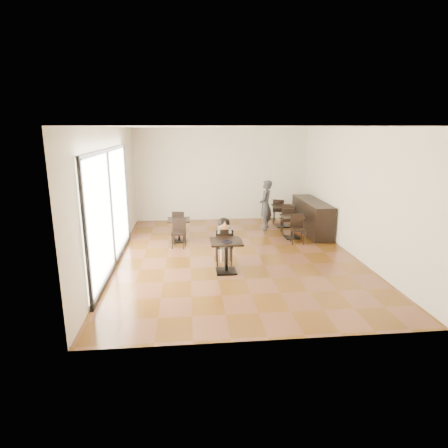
{
  "coord_description": "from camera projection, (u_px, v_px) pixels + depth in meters",
  "views": [
    {
      "loc": [
        -1.2,
        -9.05,
        3.16
      ],
      "look_at": [
        -0.37,
        -0.62,
        1.0
      ],
      "focal_mm": 30.0,
      "sensor_mm": 36.0,
      "label": 1
    }
  ],
  "objects": [
    {
      "name": "cafe_table_back",
      "position": [
        283.0,
        216.0,
        12.38
      ],
      "size": [
        0.85,
        0.85,
        0.69
      ],
      "primitive_type": null,
      "rotation": [
        0.0,
        0.0,
        -0.37
      ],
      "color": "black",
      "rests_on": "floor"
    },
    {
      "name": "wall_right",
      "position": [
        353.0,
        192.0,
        9.51
      ],
      "size": [
        0.01,
        8.0,
        3.2
      ],
      "primitive_type": "cube",
      "color": "white",
      "rests_on": "floor"
    },
    {
      "name": "cafe_table_left",
      "position": [
        179.0,
        230.0,
        10.72
      ],
      "size": [
        0.71,
        0.71,
        0.66
      ],
      "primitive_type": null,
      "rotation": [
        0.0,
        0.0,
        -0.15
      ],
      "color": "black",
      "rests_on": "floor"
    },
    {
      "name": "cafe_table_mid",
      "position": [
        292.0,
        227.0,
        11.07
      ],
      "size": [
        0.7,
        0.7,
        0.67
      ],
      "primitive_type": null,
      "rotation": [
        0.0,
        0.0,
        -0.1
      ],
      "color": "black",
      "rests_on": "floor"
    },
    {
      "name": "wall_back",
      "position": [
        221.0,
        175.0,
        13.08
      ],
      "size": [
        6.0,
        0.01,
        3.2
      ],
      "primitive_type": "cube",
      "color": "white",
      "rests_on": "floor"
    },
    {
      "name": "child_chair",
      "position": [
        224.0,
        246.0,
        8.92
      ],
      "size": [
        0.4,
        0.4,
        0.89
      ],
      "primitive_type": null,
      "rotation": [
        0.0,
        0.0,
        3.14
      ],
      "color": "black",
      "rests_on": "floor"
    },
    {
      "name": "child",
      "position": [
        224.0,
        241.0,
        8.9
      ],
      "size": [
        0.4,
        0.56,
        1.13
      ],
      "primitive_type": null,
      "color": "slate",
      "rests_on": "child_chair"
    },
    {
      "name": "wall_left",
      "position": [
        112.0,
        196.0,
        8.94
      ],
      "size": [
        0.01,
        8.0,
        3.2
      ],
      "primitive_type": "cube",
      "color": "white",
      "rests_on": "floor"
    },
    {
      "name": "pizza_slice",
      "position": [
        225.0,
        227.0,
        8.61
      ],
      "size": [
        0.26,
        0.2,
        0.06
      ],
      "primitive_type": null,
      "color": "#EDB97C",
      "rests_on": "child"
    },
    {
      "name": "chair_mid_a",
      "position": [
        287.0,
        220.0,
        11.59
      ],
      "size": [
        0.4,
        0.4,
        0.81
      ],
      "primitive_type": null,
      "rotation": [
        0.0,
        0.0,
        3.04
      ],
      "color": "black",
      "rests_on": "floor"
    },
    {
      "name": "child_table",
      "position": [
        226.0,
        256.0,
        8.41
      ],
      "size": [
        0.7,
        0.7,
        0.74
      ],
      "primitive_type": null,
      "color": "black",
      "rests_on": "floor"
    },
    {
      "name": "plate",
      "position": [
        227.0,
        242.0,
        8.22
      ],
      "size": [
        0.25,
        0.25,
        0.02
      ],
      "primitive_type": "cylinder",
      "color": "black",
      "rests_on": "child_table"
    },
    {
      "name": "service_counter",
      "position": [
        312.0,
        216.0,
        11.68
      ],
      "size": [
        0.6,
        2.4,
        1.0
      ],
      "primitive_type": "cube",
      "color": "black",
      "rests_on": "floor"
    },
    {
      "name": "chair_left_b",
      "position": [
        179.0,
        233.0,
        10.17
      ],
      "size": [
        0.41,
        0.41,
        0.79
      ],
      "primitive_type": null,
      "rotation": [
        0.0,
        0.0,
        -0.15
      ],
      "color": "black",
      "rests_on": "floor"
    },
    {
      "name": "ceiling",
      "position": [
        237.0,
        127.0,
        8.83
      ],
      "size": [
        6.0,
        8.0,
        0.01
      ],
      "primitive_type": "cube",
      "color": "white",
      "rests_on": "floor"
    },
    {
      "name": "chair_left_a",
      "position": [
        179.0,
        223.0,
        11.23
      ],
      "size": [
        0.41,
        0.41,
        0.79
      ],
      "primitive_type": null,
      "rotation": [
        0.0,
        0.0,
        2.99
      ],
      "color": "black",
      "rests_on": "floor"
    },
    {
      "name": "adult_patron",
      "position": [
        266.0,
        205.0,
        11.92
      ],
      "size": [
        0.57,
        0.68,
        1.59
      ],
      "primitive_type": "imported",
      "rotation": [
        0.0,
        0.0,
        -1.95
      ],
      "color": "#3B3B40",
      "rests_on": "floor"
    },
    {
      "name": "chair_mid_b",
      "position": [
        298.0,
        230.0,
        10.53
      ],
      "size": [
        0.4,
        0.4,
        0.81
      ],
      "primitive_type": null,
      "rotation": [
        0.0,
        0.0,
        -0.1
      ],
      "color": "black",
      "rests_on": "floor"
    },
    {
      "name": "floor",
      "position": [
        236.0,
        255.0,
        9.62
      ],
      "size": [
        6.0,
        8.0,
        0.01
      ],
      "primitive_type": "cube",
      "color": "brown",
      "rests_on": "ground"
    },
    {
      "name": "chair_back_a",
      "position": [
        279.0,
        211.0,
        12.89
      ],
      "size": [
        0.49,
        0.49,
        0.84
      ],
      "primitive_type": null,
      "rotation": [
        0.0,
        0.0,
        2.77
      ],
      "color": "black",
      "rests_on": "floor"
    },
    {
      "name": "wall_front",
      "position": [
        273.0,
        241.0,
        5.37
      ],
      "size": [
        6.0,
        0.01,
        3.2
      ],
      "primitive_type": "cube",
      "color": "white",
      "rests_on": "floor"
    },
    {
      "name": "chair_back_b",
      "position": [
        287.0,
        218.0,
        11.83
      ],
      "size": [
        0.49,
        0.49,
        0.84
      ],
      "primitive_type": null,
      "rotation": [
        0.0,
        0.0,
        -0.37
      ],
      "color": "black",
      "rests_on": "floor"
    },
    {
      "name": "storefront_window",
      "position": [
        110.0,
        208.0,
        8.51
      ],
      "size": [
        0.04,
        4.5,
        2.6
      ],
      "primitive_type": "cube",
      "color": "white",
      "rests_on": "floor"
    }
  ]
}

